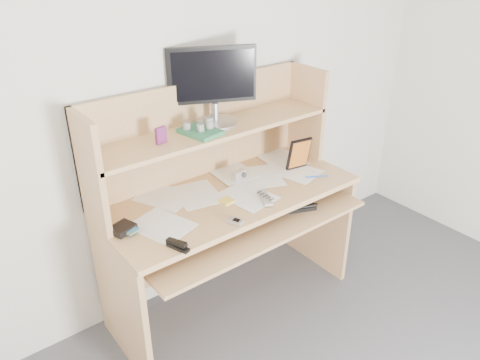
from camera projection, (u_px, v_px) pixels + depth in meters
back_wall at (194, 89)px, 2.50m from camera, size 3.60×0.04×2.50m
desk at (222, 196)px, 2.59m from camera, size 1.40×0.70×1.30m
paper_clutter at (231, 193)px, 2.50m from camera, size 1.32×0.54×0.01m
keyboard at (275, 206)px, 2.55m from camera, size 0.45×0.30×0.03m
tv_remote at (265, 198)px, 2.44m from camera, size 0.11×0.16×0.02m
flip_phone at (235, 220)px, 2.24m from camera, size 0.07×0.09×0.02m
stapler at (178, 245)px, 2.05m from camera, size 0.07×0.12×0.03m
wallet at (122, 228)px, 2.17m from camera, size 0.13×0.12×0.03m
sticky_note_pad at (227, 201)px, 2.43m from camera, size 0.07×0.07×0.01m
digital_camera at (239, 175)px, 2.63m from camera, size 0.09×0.05×0.05m
game_case at (299, 154)px, 2.71m from camera, size 0.14×0.04×0.20m
blue_pen at (317, 176)px, 2.66m from camera, size 0.12×0.07×0.01m
card_box at (161, 135)px, 2.25m from camera, size 0.06×0.03×0.08m
shelf_book at (200, 132)px, 2.38m from camera, size 0.19×0.23×0.02m
chip_stack_a at (187, 128)px, 2.38m from camera, size 0.04×0.04×0.06m
chip_stack_b at (201, 130)px, 2.35m from camera, size 0.04×0.04×0.06m
chip_stack_c at (207, 124)px, 2.44m from camera, size 0.04×0.04×0.05m
chip_stack_d at (209, 125)px, 2.39m from camera, size 0.05×0.05×0.08m
monitor at (213, 83)px, 2.43m from camera, size 0.44×0.26×0.40m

